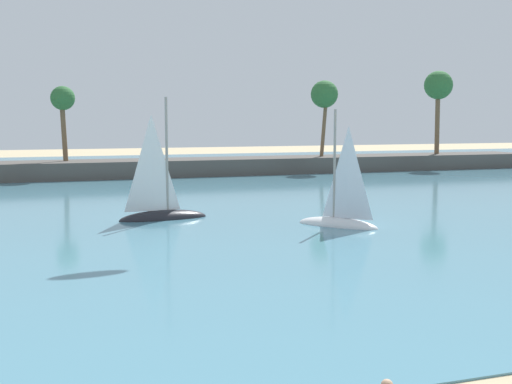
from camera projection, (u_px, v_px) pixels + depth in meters
name	position (u px, v px, depth m)	size (l,w,h in m)	color
sea	(101.00, 185.00, 58.75)	(220.00, 95.60, 0.06)	teal
palm_headland	(87.00, 157.00, 65.61)	(103.56, 6.38, 12.17)	#514C47
sailboat_near_shore	(161.00, 207.00, 38.86)	(5.54, 2.14, 7.84)	black
sailboat_far_left	(340.00, 215.00, 36.31)	(4.18, 4.68, 7.02)	white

